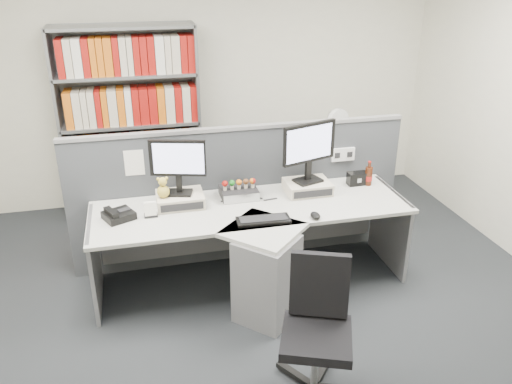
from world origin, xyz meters
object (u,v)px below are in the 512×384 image
object	(u,v)px
monitor_right	(309,147)
filing_cabinet	(333,180)
speaker	(357,178)
desk	(258,247)
shelving_unit	(132,127)
desk_fan	(337,125)
monitor_left	(178,162)
desk_calendar	(150,210)
office_chair	(317,325)
desk_phone	(118,215)
desktop_pc	(239,192)
mouse	(315,216)
cola_bottle	(368,176)
keyboard	(263,220)

from	to	relation	value
monitor_right	filing_cabinet	xyz separation A→B (m)	(0.66, 1.02, -0.78)
speaker	desk	bearing A→B (deg)	-156.76
shelving_unit	desk_fan	size ratio (longest dim) A/B	4.37
desk	monitor_left	distance (m)	0.93
desk_calendar	office_chair	distance (m)	1.62
monitor_left	desk_phone	size ratio (longest dim) A/B	1.66
monitor_left	desktop_pc	size ratio (longest dim) A/B	1.51
desk_calendar	monitor_right	bearing A→B (deg)	6.66
speaker	filing_cabinet	xyz separation A→B (m)	(0.17, 0.96, -0.43)
desk_calendar	desk	bearing A→B (deg)	-15.58
desk	monitor_right	world-z (taller)	monitor_right
desk_calendar	office_chair	size ratio (longest dim) A/B	0.14
mouse	cola_bottle	distance (m)	0.86
filing_cabinet	desk_fan	distance (m)	0.64
keyboard	office_chair	world-z (taller)	office_chair
monitor_left	keyboard	distance (m)	0.82
desktop_pc	desk_fan	xyz separation A→B (m)	(1.26, 0.97, 0.23)
desktop_pc	desk_phone	xyz separation A→B (m)	(-1.00, -0.19, -0.01)
monitor_right	desk_phone	bearing A→B (deg)	-174.86
desk_calendar	speaker	xyz separation A→B (m)	(1.84, 0.21, 0.00)
desk_fan	mouse	bearing A→B (deg)	-116.85
filing_cabinet	office_chair	bearing A→B (deg)	-113.60
desktop_pc	filing_cabinet	size ratio (longest dim) A/B	0.44
cola_bottle	shelving_unit	size ratio (longest dim) A/B	0.11
desk_phone	cola_bottle	size ratio (longest dim) A/B	1.24
monitor_right	cola_bottle	distance (m)	0.67
monitor_right	filing_cabinet	distance (m)	1.44
monitor_right	cola_bottle	xyz separation A→B (m)	(0.58, 0.03, -0.33)
desktop_pc	shelving_unit	size ratio (longest dim) A/B	0.15
desk_phone	desk_fan	distance (m)	2.55
office_chair	desk_fan	bearing A→B (deg)	66.40
desktop_pc	keyboard	size ratio (longest dim) A/B	0.72
desk_fan	filing_cabinet	bearing A→B (deg)	90.00
desk	office_chair	bearing A→B (deg)	-83.34
mouse	filing_cabinet	size ratio (longest dim) A/B	0.17
mouse	speaker	xyz separation A→B (m)	(0.59, 0.55, 0.04)
desk_calendar	filing_cabinet	xyz separation A→B (m)	(2.01, 1.17, -0.42)
keyboard	cola_bottle	bearing A→B (deg)	23.57
monitor_left	keyboard	bearing A→B (deg)	-37.21
desk	desk_fan	bearing A→B (deg)	49.39
monitor_right	desk_phone	xyz separation A→B (m)	(-1.60, -0.14, -0.38)
monitor_left	mouse	distance (m)	1.17
keyboard	speaker	bearing A→B (deg)	26.88
mouse	office_chair	xyz separation A→B (m)	(-0.31, -0.96, -0.26)
speaker	office_chair	world-z (taller)	office_chair
shelving_unit	filing_cabinet	world-z (taller)	shelving_unit
mouse	filing_cabinet	xyz separation A→B (m)	(0.76, 1.50, -0.39)
desk	monitor_right	size ratio (longest dim) A/B	5.00
monitor_right	shelving_unit	size ratio (longest dim) A/B	0.26
mouse	desk_calendar	xyz separation A→B (m)	(-1.25, 0.33, 0.03)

